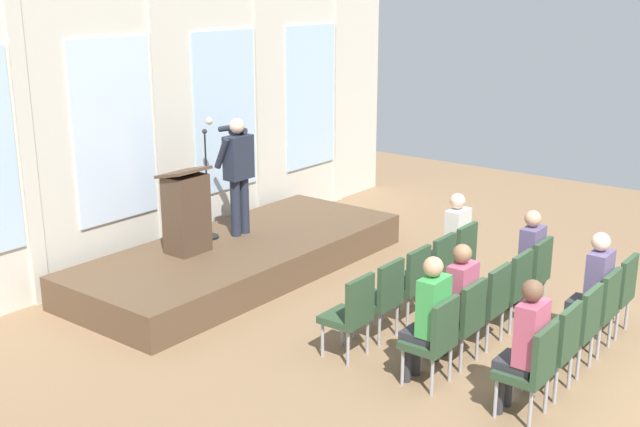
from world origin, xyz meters
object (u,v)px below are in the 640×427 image
Objects in this scene: chair_r1_c3 at (512,285)px; audience_r2_c0 at (525,342)px; audience_r2_c3 at (593,285)px; chair_r0_c0 at (351,311)px; chair_r0_c3 at (435,266)px; chair_r1_c2 at (489,300)px; chair_r1_c0 at (435,337)px; chair_r1_c4 at (533,270)px; chair_r2_c1 at (557,343)px; chair_r2_c4 at (617,289)px; chair_r2_c2 at (579,323)px; mic_stand at (208,215)px; chair_r1_c1 at (463,317)px; speaker at (238,168)px; chair_r0_c1 at (382,295)px; lectern at (186,212)px; chair_r2_c3 at (599,305)px; audience_r0_c4 at (453,237)px; audience_r1_c4 at (527,255)px; chair_r0_c2 at (410,280)px; audience_r1_c1 at (457,297)px; chair_r0_c4 at (458,254)px; chair_r2_c0 at (532,366)px; audience_r1_c0 at (428,314)px.

chair_r1_c3 is 2.03m from audience_r2_c0.
chair_r0_c0 is at bearing 132.43° from audience_r2_c3.
chair_r0_c3 is 1.18m from chair_r1_c2.
chair_r0_c0 is 1.02m from chair_r1_c0.
chair_r0_c3 is 1.00× the size of chair_r1_c4.
chair_r2_c1 is (0.59, -2.03, 0.00)m from chair_r0_c0.
audience_r2_c0 is 1.45× the size of chair_r2_c4.
audience_r2_c0 reaches higher than chair_r1_c3.
chair_r2_c4 is (0.59, -2.03, 0.00)m from chair_r0_c3.
mic_stand is at bearing 91.38° from chair_r2_c2.
chair_r1_c4 is 1.13m from audience_r2_c3.
mic_stand is at bearing 83.72° from chair_r1_c1.
audience_r2_c3 is (1.78, -1.95, 0.22)m from chair_r0_c0.
speaker is at bearing -28.70° from mic_stand.
chair_r0_c1 is (0.59, 0.00, 0.00)m from chair_r0_c0.
chair_r1_c1 is 1.00× the size of chair_r1_c4.
chair_r1_c2 is at bearing -88.30° from mic_stand.
chair_r1_c4 is (1.91, -4.03, -0.46)m from lectern.
chair_r2_c3 is at bearing -90.00° from chair_r0_c3.
audience_r0_c4 reaches higher than audience_r1_c4.
audience_r1_c1 is (-0.59, -0.93, 0.20)m from chair_r0_c2.
chair_r2_c1 is at bearing -130.19° from audience_r0_c4.
chair_r2_c3 is (1.78, -1.02, 0.00)m from chair_r1_c0.
chair_r0_c4 is at bearing 0.00° from chair_r0_c0.
speaker reaches higher than audience_r0_c4.
chair_r0_c2 and chair_r0_c4 have the same top height.
chair_r0_c0 is 1.00× the size of chair_r0_c2.
chair_r1_c1 is (0.59, 0.00, 0.00)m from chair_r1_c0.
lectern is 4.27m from chair_r1_c3.
speaker is at bearing 86.14° from chair_r1_c2.
mic_stand is 3.28m from chair_r0_c1.
chair_r0_c3 is 1.53m from audience_r1_c1.
chair_r2_c0 is 1.78m from chair_r2_c3.
audience_r1_c0 is at bearing -179.91° from audience_r1_c4.
lectern is 5.24m from chair_r2_c3.
chair_r0_c2 and chair_r0_c3 have the same top height.
chair_r1_c4 is at bearing -64.66° from lectern.
audience_r1_c1 is 0.98× the size of audience_r2_c0.
audience_r1_c1 is 1.80m from chair_r1_c4.
chair_r0_c3 is 2.70m from chair_r2_c0.
chair_r0_c0 is 0.96m from audience_r1_c0.
audience_r1_c4 reaches higher than chair_r2_c2.
audience_r1_c0 is at bearing 118.51° from chair_r2_c1.
mic_stand is 1.65× the size of chair_r0_c2.
chair_r0_c2 is 2.35m from chair_r2_c4.
lectern is 1.23× the size of chair_r2_c3.
audience_r1_c1 is at bearing 118.47° from chair_r2_c2.
chair_r1_c1 is at bearing -148.43° from audience_r0_c4.
speaker is at bearing 93.71° from audience_r2_c3.
chair_r2_c2 is at bearing -88.62° from mic_stand.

